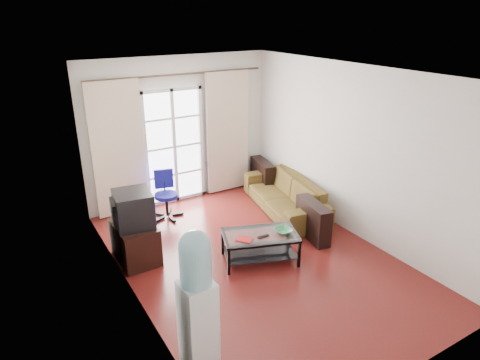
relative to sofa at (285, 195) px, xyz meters
name	(u,v)px	position (x,y,z in m)	size (l,w,h in m)	color
floor	(255,258)	(-1.35, -1.10, -0.31)	(5.20, 5.20, 0.00)	maroon
ceiling	(258,72)	(-1.35, -1.10, 2.39)	(5.20, 5.20, 0.00)	white
wall_back	(180,130)	(-1.35, 1.50, 1.04)	(3.60, 0.02, 2.70)	white
wall_front	(418,263)	(-1.35, -3.70, 1.04)	(3.60, 0.02, 2.70)	white
wall_left	(127,202)	(-3.15, -1.10, 1.04)	(0.02, 5.20, 2.70)	white
wall_right	(353,152)	(0.45, -1.10, 1.04)	(0.02, 5.20, 2.70)	white
french_door	(174,147)	(-1.50, 1.44, 0.77)	(1.16, 0.06, 2.15)	white
curtain_rod	(179,74)	(-1.35, 1.40, 2.07)	(0.04, 0.04, 3.30)	#4C3F2D
curtain_left	(118,150)	(-2.55, 1.38, 0.89)	(0.90, 0.07, 2.35)	beige
curtain_right	(228,133)	(-0.40, 1.38, 0.89)	(0.90, 0.07, 2.35)	beige
radiator	(221,175)	(-0.55, 1.40, 0.02)	(0.64, 0.12, 0.64)	gray
sofa	(285,195)	(0.00, 0.00, 0.00)	(1.23, 2.22, 0.61)	brown
coffee_table	(260,243)	(-1.32, -1.17, -0.03)	(1.22, 0.94, 0.43)	silver
bowl	(283,231)	(-1.01, -1.32, 0.16)	(0.27, 0.27, 0.06)	#2E7E3F
book	(242,242)	(-1.67, -1.26, 0.14)	(0.26, 0.27, 0.02)	#AF1533
remote	(263,236)	(-1.33, -1.27, 0.14)	(0.17, 0.05, 0.02)	black
tv_stand	(135,242)	(-2.86, -0.22, -0.02)	(0.52, 0.78, 0.57)	black
crt_tv	(132,209)	(-2.86, -0.22, 0.51)	(0.61, 0.61, 0.50)	black
task_chair	(167,204)	(-1.93, 0.88, -0.06)	(0.69, 0.69, 0.84)	black
water_cooler	(197,299)	(-2.95, -2.51, 0.51)	(0.35, 0.33, 1.55)	white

